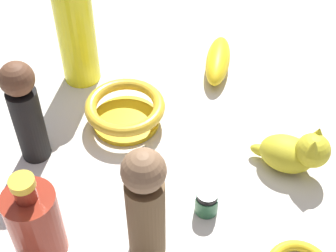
{
  "coord_description": "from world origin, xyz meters",
  "views": [
    {
      "loc": [
        0.6,
        0.07,
        0.67
      ],
      "look_at": [
        0.0,
        0.0,
        0.05
      ],
      "focal_mm": 54.26,
      "sensor_mm": 36.0,
      "label": 1
    }
  ],
  "objects_px": {
    "bowl": "(125,110)",
    "bottle_short": "(35,223)",
    "banana": "(218,60)",
    "person_figure_child": "(145,205)",
    "cat_figurine": "(295,152)",
    "bottle_tall": "(76,30)",
    "nail_polish_jar": "(207,202)",
    "person_figure_adult": "(26,111)"
  },
  "relations": [
    {
      "from": "banana",
      "to": "cat_figurine",
      "type": "bearing_deg",
      "value": 32.3
    },
    {
      "from": "bowl",
      "to": "person_figure_child",
      "type": "height_order",
      "value": "person_figure_child"
    },
    {
      "from": "person_figure_adult",
      "to": "cat_figurine",
      "type": "relative_size",
      "value": 1.55
    },
    {
      "from": "bowl",
      "to": "bottle_tall",
      "type": "xyz_separation_m",
      "value": [
        -0.12,
        -0.11,
        0.08
      ]
    },
    {
      "from": "bottle_tall",
      "to": "bowl",
      "type": "bearing_deg",
      "value": 42.54
    },
    {
      "from": "person_figure_child",
      "to": "cat_figurine",
      "type": "bearing_deg",
      "value": 129.12
    },
    {
      "from": "bowl",
      "to": "person_figure_child",
      "type": "relative_size",
      "value": 0.69
    },
    {
      "from": "cat_figurine",
      "to": "bottle_tall",
      "type": "xyz_separation_m",
      "value": [
        -0.2,
        -0.41,
        0.07
      ]
    },
    {
      "from": "cat_figurine",
      "to": "bottle_short",
      "type": "relative_size",
      "value": 0.79
    },
    {
      "from": "person_figure_adult",
      "to": "bottle_tall",
      "type": "bearing_deg",
      "value": 171.23
    },
    {
      "from": "person_figure_adult",
      "to": "cat_figurine",
      "type": "bearing_deg",
      "value": 92.04
    },
    {
      "from": "person_figure_adult",
      "to": "person_figure_child",
      "type": "height_order",
      "value": "person_figure_child"
    },
    {
      "from": "bottle_tall",
      "to": "banana",
      "type": "bearing_deg",
      "value": 101.08
    },
    {
      "from": "bowl",
      "to": "person_figure_child",
      "type": "distance_m",
      "value": 0.28
    },
    {
      "from": "nail_polish_jar",
      "to": "banana",
      "type": "height_order",
      "value": "banana"
    },
    {
      "from": "nail_polish_jar",
      "to": "cat_figurine",
      "type": "relative_size",
      "value": 0.35
    },
    {
      "from": "nail_polish_jar",
      "to": "bowl",
      "type": "height_order",
      "value": "bowl"
    },
    {
      "from": "bottle_short",
      "to": "person_figure_child",
      "type": "distance_m",
      "value": 0.16
    },
    {
      "from": "person_figure_adult",
      "to": "cat_figurine",
      "type": "distance_m",
      "value": 0.44
    },
    {
      "from": "cat_figurine",
      "to": "person_figure_child",
      "type": "xyz_separation_m",
      "value": [
        0.18,
        -0.22,
        0.07
      ]
    },
    {
      "from": "bottle_short",
      "to": "person_figure_child",
      "type": "height_order",
      "value": "person_figure_child"
    },
    {
      "from": "person_figure_adult",
      "to": "cat_figurine",
      "type": "xyz_separation_m",
      "value": [
        -0.02,
        0.44,
        -0.06
      ]
    },
    {
      "from": "bottle_tall",
      "to": "person_figure_child",
      "type": "xyz_separation_m",
      "value": [
        0.38,
        0.18,
        -0.01
      ]
    },
    {
      "from": "bottle_short",
      "to": "person_figure_child",
      "type": "bearing_deg",
      "value": 96.18
    },
    {
      "from": "bowl",
      "to": "person_figure_adult",
      "type": "height_order",
      "value": "person_figure_adult"
    },
    {
      "from": "cat_figurine",
      "to": "bottle_tall",
      "type": "height_order",
      "value": "bottle_tall"
    },
    {
      "from": "person_figure_child",
      "to": "bottle_tall",
      "type": "bearing_deg",
      "value": -153.89
    },
    {
      "from": "bowl",
      "to": "person_figure_child",
      "type": "xyz_separation_m",
      "value": [
        0.26,
        0.08,
        0.08
      ]
    },
    {
      "from": "banana",
      "to": "person_figure_adult",
      "type": "distance_m",
      "value": 0.41
    },
    {
      "from": "bottle_short",
      "to": "person_figure_child",
      "type": "xyz_separation_m",
      "value": [
        -0.02,
        0.15,
        0.04
      ]
    },
    {
      "from": "person_figure_adult",
      "to": "person_figure_child",
      "type": "distance_m",
      "value": 0.27
    },
    {
      "from": "banana",
      "to": "person_figure_adult",
      "type": "relative_size",
      "value": 0.76
    },
    {
      "from": "bowl",
      "to": "cat_figurine",
      "type": "distance_m",
      "value": 0.31
    },
    {
      "from": "cat_figurine",
      "to": "bottle_tall",
      "type": "distance_m",
      "value": 0.46
    },
    {
      "from": "banana",
      "to": "bottle_short",
      "type": "distance_m",
      "value": 0.51
    },
    {
      "from": "cat_figurine",
      "to": "person_figure_child",
      "type": "distance_m",
      "value": 0.29
    },
    {
      "from": "bowl",
      "to": "bottle_short",
      "type": "height_order",
      "value": "bottle_short"
    },
    {
      "from": "nail_polish_jar",
      "to": "person_figure_adult",
      "type": "relative_size",
      "value": 0.22
    },
    {
      "from": "bowl",
      "to": "bottle_tall",
      "type": "relative_size",
      "value": 0.56
    },
    {
      "from": "nail_polish_jar",
      "to": "person_figure_child",
      "type": "xyz_separation_m",
      "value": [
        0.08,
        -0.08,
        0.09
      ]
    },
    {
      "from": "person_figure_adult",
      "to": "bottle_tall",
      "type": "height_order",
      "value": "bottle_tall"
    },
    {
      "from": "banana",
      "to": "person_figure_child",
      "type": "distance_m",
      "value": 0.45
    }
  ]
}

